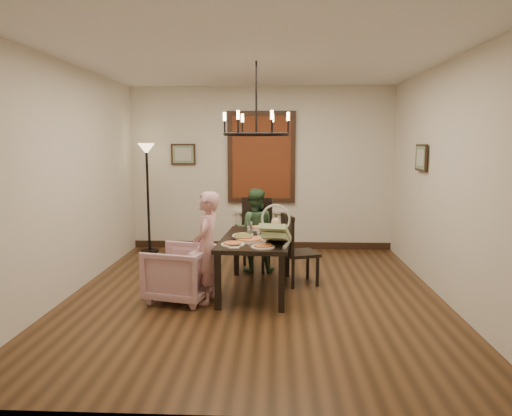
# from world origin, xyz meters

# --- Properties ---
(room_shell) EXTENTS (4.51, 5.00, 2.81)m
(room_shell) POSITION_xyz_m (0.00, 0.37, 1.40)
(room_shell) COLOR #54351C
(room_shell) RESTS_ON ground
(dining_table) EXTENTS (0.92, 1.52, 0.69)m
(dining_table) POSITION_xyz_m (0.01, 0.15, 0.61)
(dining_table) COLOR black
(dining_table) RESTS_ON room_shell
(chair_far) EXTENTS (0.55, 0.55, 1.05)m
(chair_far) POSITION_xyz_m (-0.07, 1.15, 0.53)
(chair_far) COLOR black
(chair_far) RESTS_ON room_shell
(chair_right) EXTENTS (0.52, 0.52, 0.94)m
(chair_right) POSITION_xyz_m (0.58, 0.48, 0.47)
(chair_right) COLOR black
(chair_right) RESTS_ON room_shell
(armchair) EXTENTS (0.86, 0.84, 0.65)m
(armchair) POSITION_xyz_m (-0.88, -0.19, 0.32)
(armchair) COLOR #D3A1B3
(armchair) RESTS_ON room_shell
(elderly_woman) EXTENTS (0.29, 0.41, 1.08)m
(elderly_woman) POSITION_xyz_m (-0.54, -0.25, 0.54)
(elderly_woman) COLOR #D49698
(elderly_woman) RESTS_ON room_shell
(seated_man) EXTENTS (0.51, 0.40, 1.00)m
(seated_man) POSITION_xyz_m (-0.05, 1.03, 0.50)
(seated_man) COLOR #345835
(seated_man) RESTS_ON room_shell
(baby_bouncer) EXTENTS (0.44, 0.55, 0.32)m
(baby_bouncer) POSITION_xyz_m (0.25, -0.25, 0.85)
(baby_bouncer) COLOR beige
(baby_bouncer) RESTS_ON dining_table
(salad_bowl) EXTENTS (0.30, 0.30, 0.07)m
(salad_bowl) POSITION_xyz_m (-0.14, -0.01, 0.73)
(salad_bowl) COLOR white
(salad_bowl) RESTS_ON dining_table
(pizza_platter) EXTENTS (0.32, 0.32, 0.04)m
(pizza_platter) POSITION_xyz_m (-0.05, -0.09, 0.71)
(pizza_platter) COLOR tan
(pizza_platter) RESTS_ON dining_table
(drinking_glass) EXTENTS (0.07, 0.07, 0.14)m
(drinking_glass) POSITION_xyz_m (-0.05, 0.05, 0.76)
(drinking_glass) COLOR silver
(drinking_glass) RESTS_ON dining_table
(window_blinds) EXTENTS (1.00, 0.03, 1.40)m
(window_blinds) POSITION_xyz_m (0.00, 2.46, 1.60)
(window_blinds) COLOR brown
(window_blinds) RESTS_ON room_shell
(radiator) EXTENTS (0.92, 0.12, 0.62)m
(radiator) POSITION_xyz_m (0.00, 2.48, 0.35)
(radiator) COLOR silver
(radiator) RESTS_ON room_shell
(picture_back) EXTENTS (0.42, 0.03, 0.36)m
(picture_back) POSITION_xyz_m (-1.35, 2.47, 1.65)
(picture_back) COLOR black
(picture_back) RESTS_ON room_shell
(picture_right) EXTENTS (0.03, 0.42, 0.36)m
(picture_right) POSITION_xyz_m (2.21, 0.90, 1.65)
(picture_right) COLOR black
(picture_right) RESTS_ON room_shell
(floor_lamp) EXTENTS (0.30, 0.30, 1.80)m
(floor_lamp) POSITION_xyz_m (-1.90, 2.15, 0.90)
(floor_lamp) COLOR black
(floor_lamp) RESTS_ON room_shell
(chandelier) EXTENTS (0.80, 0.80, 0.04)m
(chandelier) POSITION_xyz_m (0.01, 0.15, 1.95)
(chandelier) COLOR black
(chandelier) RESTS_ON room_shell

